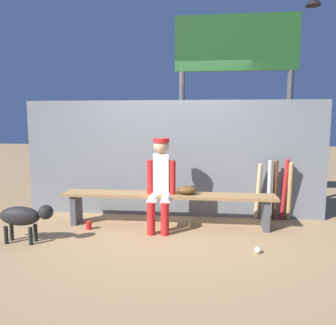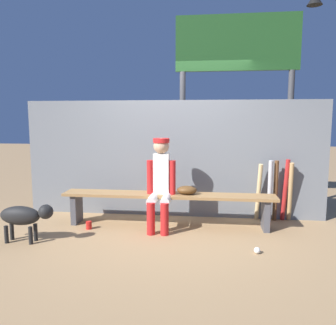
% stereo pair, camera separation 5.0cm
% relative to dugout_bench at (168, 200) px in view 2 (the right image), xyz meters
% --- Properties ---
extents(ground_plane, '(30.00, 30.00, 0.00)m').
position_rel_dugout_bench_xyz_m(ground_plane, '(0.00, 0.00, -0.38)').
color(ground_plane, '#9E7A51').
extents(chainlink_fence, '(4.69, 0.03, 1.82)m').
position_rel_dugout_bench_xyz_m(chainlink_fence, '(0.00, 0.54, 0.53)').
color(chainlink_fence, slate).
rests_on(chainlink_fence, ground_plane).
extents(dugout_bench, '(3.03, 0.36, 0.48)m').
position_rel_dugout_bench_xyz_m(dugout_bench, '(0.00, 0.00, 0.00)').
color(dugout_bench, olive).
rests_on(dugout_bench, ground_plane).
extents(player_seated, '(0.41, 0.55, 1.27)m').
position_rel_dugout_bench_xyz_m(player_seated, '(-0.09, -0.11, 0.31)').
color(player_seated, silver).
rests_on(player_seated, ground_plane).
extents(baseball_glove, '(0.28, 0.20, 0.12)m').
position_rel_dugout_bench_xyz_m(baseball_glove, '(0.27, 0.00, 0.15)').
color(baseball_glove, '#593819').
rests_on(baseball_glove, dugout_bench).
extents(bat_wood_natural, '(0.10, 0.21, 0.88)m').
position_rel_dugout_bench_xyz_m(bat_wood_natural, '(1.33, 0.45, 0.06)').
color(bat_wood_natural, tan).
rests_on(bat_wood_natural, ground_plane).
extents(bat_aluminum_silver, '(0.08, 0.14, 0.93)m').
position_rel_dugout_bench_xyz_m(bat_aluminum_silver, '(1.48, 0.37, 0.09)').
color(bat_aluminum_silver, '#B7B7BC').
rests_on(bat_aluminum_silver, ground_plane).
extents(bat_wood_dark, '(0.08, 0.16, 0.93)m').
position_rel_dugout_bench_xyz_m(bat_wood_dark, '(1.57, 0.43, 0.08)').
color(bat_wood_dark, brown).
rests_on(bat_wood_dark, ground_plane).
extents(bat_aluminum_red, '(0.10, 0.19, 0.95)m').
position_rel_dugout_bench_xyz_m(bat_aluminum_red, '(1.72, 0.46, 0.09)').
color(bat_aluminum_red, '#B22323').
rests_on(bat_aluminum_red, ground_plane).
extents(bat_wood_tan, '(0.10, 0.24, 0.90)m').
position_rel_dugout_bench_xyz_m(bat_wood_tan, '(1.79, 0.45, 0.07)').
color(bat_wood_tan, tan).
rests_on(bat_wood_tan, ground_plane).
extents(baseball, '(0.07, 0.07, 0.07)m').
position_rel_dugout_bench_xyz_m(baseball, '(1.14, -0.87, -0.34)').
color(baseball, white).
rests_on(baseball, ground_plane).
extents(cup_on_ground, '(0.08, 0.08, 0.11)m').
position_rel_dugout_bench_xyz_m(cup_on_ground, '(-1.09, -0.27, -0.33)').
color(cup_on_ground, red).
rests_on(cup_on_ground, ground_plane).
extents(cup_on_bench, '(0.08, 0.08, 0.11)m').
position_rel_dugout_bench_xyz_m(cup_on_bench, '(-0.03, 0.04, 0.15)').
color(cup_on_bench, red).
rests_on(cup_on_bench, dugout_bench).
extents(scoreboard, '(2.30, 0.27, 3.47)m').
position_rel_dugout_bench_xyz_m(scoreboard, '(1.06, 1.18, 2.06)').
color(scoreboard, '#3F3F42').
rests_on(scoreboard, ground_plane).
extents(dog, '(0.84, 0.20, 0.49)m').
position_rel_dugout_bench_xyz_m(dog, '(-1.70, -0.85, -0.04)').
color(dog, black).
rests_on(dog, ground_plane).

